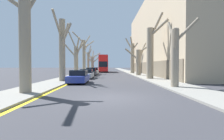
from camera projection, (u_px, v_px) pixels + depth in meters
ground_plane at (111, 98)px, 9.81m from camera, size 300.00×300.00×0.00m
sidewalk_left at (92, 71)px, 59.66m from camera, size 3.01×120.00×0.12m
sidewalk_right at (126, 71)px, 59.90m from camera, size 3.01×120.00×0.12m
building_facade_right at (168, 38)px, 36.61m from camera, size 10.08×39.60×15.28m
kerb_line_stripe at (97, 71)px, 59.69m from camera, size 0.24×120.00×0.01m
street_tree_left_0 at (23, 35)px, 10.86m from camera, size 3.79×3.32×8.04m
street_tree_left_1 at (62, 48)px, 19.14m from camera, size 2.13×2.81×7.49m
street_tree_left_2 at (76, 57)px, 28.76m from camera, size 3.43×2.78×7.64m
street_tree_left_3 at (84, 55)px, 36.88m from camera, size 4.18×4.15×8.63m
street_tree_left_4 at (89, 60)px, 45.80m from camera, size 5.43×3.32×7.05m
street_tree_left_5 at (92, 62)px, 55.36m from camera, size 4.30×4.04×6.68m
street_tree_right_0 at (175, 54)px, 14.02m from camera, size 2.13×2.63×5.61m
street_tree_right_1 at (151, 50)px, 22.85m from camera, size 2.25×4.04×8.64m
street_tree_right_2 at (139, 60)px, 31.30m from camera, size 4.15×2.10×6.10m
street_tree_right_3 at (132, 57)px, 39.99m from camera, size 2.79×2.76×8.37m
double_decker_bus at (104, 63)px, 49.05m from camera, size 2.44×10.27×4.61m
parked_car_0 at (79, 77)px, 18.11m from camera, size 1.81×4.09×1.35m
parked_car_1 at (87, 74)px, 24.71m from camera, size 1.79×4.58×1.34m
parked_car_2 at (91, 72)px, 31.24m from camera, size 1.74×4.43×1.45m
parked_car_3 at (94, 71)px, 37.45m from camera, size 1.83×4.37×1.43m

